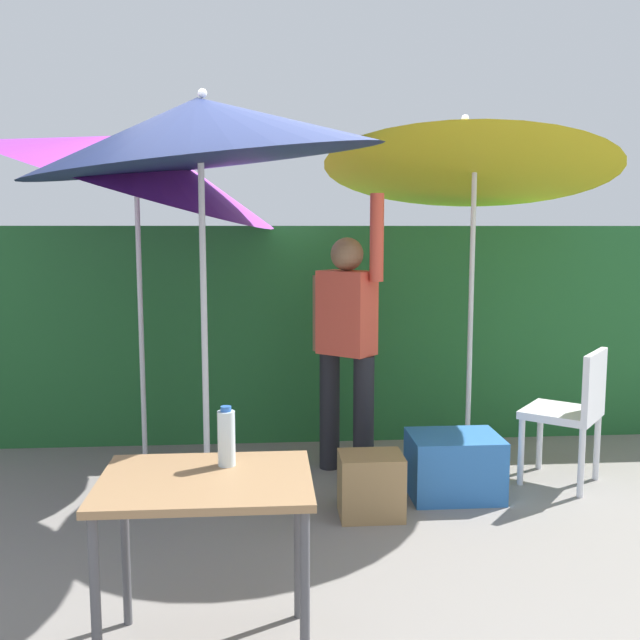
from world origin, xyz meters
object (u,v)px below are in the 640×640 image
object	(u,v)px
umbrella_rainbow	(202,131)
crate_cardboard	(371,485)
chair_plastic	(573,408)
folding_table	(206,500)
umbrella_orange	(138,161)
bottle_water	(226,437)
umbrella_yellow	(470,147)
cooler_box	(454,466)
person_vendor	(347,337)

from	to	relation	value
umbrella_rainbow	crate_cardboard	size ratio (longest dim) A/B	6.85
chair_plastic	folding_table	xyz separation A→B (m)	(-2.20, -1.72, 0.13)
umbrella_orange	crate_cardboard	xyz separation A→B (m)	(1.47, -1.20, -1.94)
umbrella_rainbow	umbrella_orange	xyz separation A→B (m)	(-0.53, 1.10, -0.06)
chair_plastic	crate_cardboard	world-z (taller)	chair_plastic
bottle_water	chair_plastic	bearing A→B (deg)	36.76
umbrella_yellow	cooler_box	bearing A→B (deg)	-109.37
chair_plastic	crate_cardboard	xyz separation A→B (m)	(-1.37, -0.42, -0.33)
cooler_box	crate_cardboard	distance (m)	0.63
chair_plastic	cooler_box	bearing A→B (deg)	-169.97
umbrella_yellow	bottle_water	distance (m)	3.01
person_vendor	bottle_water	xyz separation A→B (m)	(-0.70, -1.94, -0.10)
person_vendor	bottle_water	size ratio (longest dim) A/B	7.83
crate_cardboard	person_vendor	bearing A→B (deg)	94.25
umbrella_yellow	person_vendor	world-z (taller)	umbrella_yellow
umbrella_rainbow	person_vendor	world-z (taller)	umbrella_rainbow
chair_plastic	bottle_water	bearing A→B (deg)	-143.24
umbrella_yellow	person_vendor	distance (m)	1.57
crate_cardboard	folding_table	world-z (taller)	folding_table
umbrella_yellow	bottle_water	size ratio (longest dim) A/B	11.06
umbrella_rainbow	bottle_water	size ratio (longest dim) A/B	10.55
umbrella_orange	umbrella_yellow	size ratio (longest dim) A/B	1.00
person_vendor	bottle_water	world-z (taller)	person_vendor
bottle_water	umbrella_yellow	bearing A→B (deg)	54.02
chair_plastic	cooler_box	xyz separation A→B (m)	(-0.81, -0.14, -0.32)
cooler_box	crate_cardboard	xyz separation A→B (m)	(-0.56, -0.27, -0.01)
umbrella_orange	cooler_box	size ratio (longest dim) A/B	4.77
umbrella_orange	bottle_water	xyz separation A→B (m)	(0.71, -2.37, -1.29)
person_vendor	crate_cardboard	distance (m)	1.07
bottle_water	crate_cardboard	bearing A→B (deg)	57.20
umbrella_yellow	chair_plastic	size ratio (longest dim) A/B	2.98
crate_cardboard	bottle_water	world-z (taller)	bottle_water
umbrella_rainbow	umbrella_yellow	world-z (taller)	umbrella_yellow
person_vendor	crate_cardboard	xyz separation A→B (m)	(0.06, -0.77, -0.75)
person_vendor	umbrella_orange	bearing A→B (deg)	162.88
umbrella_orange	crate_cardboard	world-z (taller)	umbrella_orange
crate_cardboard	umbrella_orange	bearing A→B (deg)	140.75
chair_plastic	cooler_box	world-z (taller)	chair_plastic
umbrella_rainbow	chair_plastic	distance (m)	2.87
chair_plastic	crate_cardboard	size ratio (longest dim) A/B	2.41
umbrella_orange	bottle_water	bearing A→B (deg)	-73.25
crate_cardboard	umbrella_yellow	bearing A→B (deg)	50.57
umbrella_orange	cooler_box	bearing A→B (deg)	-24.53
umbrella_orange	chair_plastic	distance (m)	3.36
umbrella_rainbow	bottle_water	distance (m)	1.87
chair_plastic	cooler_box	size ratio (longest dim) A/B	1.60
cooler_box	folding_table	size ratio (longest dim) A/B	0.69
crate_cardboard	folding_table	distance (m)	1.61
umbrella_orange	bottle_water	size ratio (longest dim) A/B	11.04
chair_plastic	crate_cardboard	distance (m)	1.47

